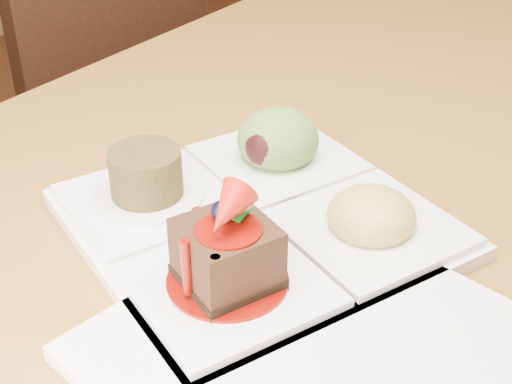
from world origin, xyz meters
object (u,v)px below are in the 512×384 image
Objects in this scene: sampler_plate at (259,206)px; second_plate at (319,351)px; dining_table at (511,233)px; chair_left at (159,144)px.

second_plate is at bearing -17.95° from sampler_plate.
second_plate reaches higher than dining_table.
dining_table is at bearing 80.03° from chair_left.
chair_left is 0.71m from sampler_plate.
dining_table is 7.54× the size of second_plate.
second_plate is (0.11, -0.09, -0.01)m from sampler_plate.
chair_left is at bearing 140.16° from second_plate.
chair_left is 3.59× the size of second_plate.
chair_left reaches higher than sampler_plate.
sampler_plate is at bearing -125.10° from dining_table.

